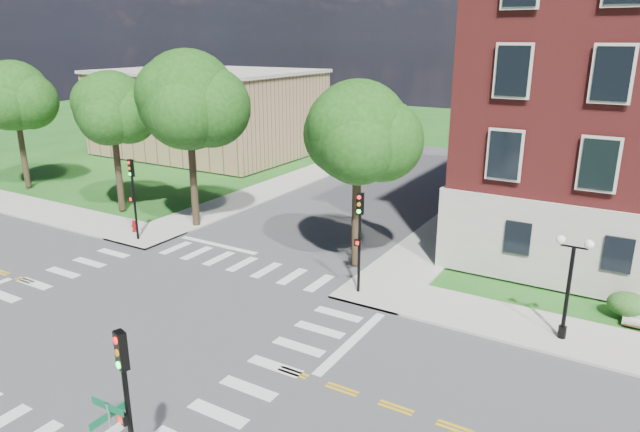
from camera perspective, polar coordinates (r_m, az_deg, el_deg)
The scene contains 17 objects.
ground at distance 26.05m, azimuth -17.78°, elevation -9.82°, with size 160.00×160.00×0.00m, color #1C5417.
road_ew at distance 26.05m, azimuth -17.78°, elevation -9.81°, with size 90.00×12.00×0.01m, color #3D3D3F.
road_ns at distance 26.04m, azimuth -17.78°, elevation -9.80°, with size 12.00×90.00×0.01m, color #3D3D3F.
sidewalk_ne at distance 32.48m, azimuth 24.13°, elevation -4.90°, with size 34.00×34.00×0.12m.
sidewalk_nw at distance 46.48m, azimuth -16.52°, elevation 2.39°, with size 34.00×34.00×0.12m.
crosswalk_east at distance 21.72m, azimuth -4.51°, elevation -14.79°, with size 2.20×10.20×0.02m, color silver, non-canonical shape.
stop_bar_east at distance 23.20m, azimuth 3.19°, elevation -12.49°, with size 0.40×5.50×0.00m, color silver.
secondary_building at distance 60.55m, azimuth -11.05°, elevation 10.23°, with size 20.40×15.40×8.30m.
tree_a at distance 50.11m, azimuth -28.26°, elevation 10.53°, with size 5.30×5.30×9.84m.
tree_b at distance 40.46m, azimuth -20.13°, elevation 10.08°, with size 4.84×4.84×9.44m.
tree_c at distance 35.62m, azimuth -13.07°, elevation 11.20°, with size 6.00×6.00×10.86m.
tree_d at distance 28.34m, azimuth 3.80°, elevation 8.36°, with size 5.11×5.11×9.57m.
traffic_signal_se at distance 15.39m, azimuth -18.83°, elevation -16.60°, with size 0.37×0.43×4.80m.
traffic_signal_ne at distance 26.01m, azimuth 3.97°, elevation -1.39°, with size 0.37×0.43×4.80m.
traffic_signal_nw at distance 34.69m, azimuth -18.20°, elevation 2.59°, with size 0.36×0.41×4.80m.
twin_lamp_west at distance 24.17m, azimuth 23.65°, elevation -6.08°, with size 1.36×0.36×4.23m.
fire_hydrant at distance 36.83m, azimuth -18.07°, elevation -0.98°, with size 0.35×0.35×0.75m.
Camera 1 is at (17.97, -14.89, 11.57)m, focal length 32.00 mm.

